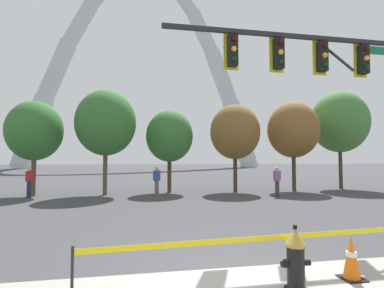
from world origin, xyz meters
name	(u,v)px	position (x,y,z in m)	size (l,w,h in m)	color
ground_plane	(234,273)	(0.00, 0.00, 0.00)	(240.00, 240.00, 0.00)	#3D3D3F
fire_hydrant	(295,260)	(0.68, -0.88, 0.47)	(0.46, 0.48, 0.99)	black
caution_tape_barrier	(256,251)	(0.12, -0.73, 0.59)	(5.26, 0.42, 0.85)	#232326
traffic_cone_by_hydrant	(351,257)	(1.83, -0.62, 0.36)	(0.36, 0.36, 0.73)	black
traffic_signal_gantry	(335,79)	(4.19, 2.91, 4.40)	(7.82, 0.44, 6.00)	#232326
monument_arch	(143,77)	(0.00, 65.09, 20.96)	(54.67, 3.26, 47.86)	silver
tree_far_left	(35,131)	(-7.09, 12.60, 3.53)	(2.95, 2.95, 5.16)	brown
tree_left_mid	(106,123)	(-3.34, 12.46, 4.03)	(3.36, 3.36, 5.89)	brown
tree_center_left	(170,136)	(0.33, 13.01, 3.37)	(2.81, 2.81, 4.92)	#473323
tree_center_right	(235,132)	(4.32, 12.61, 3.65)	(3.05, 3.05, 5.34)	#473323
tree_right_mid	(293,130)	(8.13, 12.48, 3.83)	(3.20, 3.20, 5.60)	#473323
tree_far_right	(339,122)	(12.03, 13.28, 4.53)	(3.78, 3.78, 6.61)	#473323
pedestrian_walking_left	(29,182)	(-7.03, 11.76, 0.82)	(0.39, 0.34, 1.59)	#232847
pedestrian_standing_center	(157,181)	(-0.55, 11.21, 0.82)	(0.39, 0.33, 1.59)	brown
pedestrian_walking_right	(277,181)	(5.75, 9.97, 0.82)	(0.34, 0.22, 1.59)	#38383D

